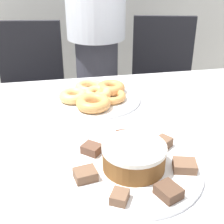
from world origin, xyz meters
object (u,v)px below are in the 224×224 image
Objects in this scene: person_standing at (96,27)px; plate_donuts at (97,99)px; frosted_cake at (134,156)px; plate_cake at (133,168)px; office_chair_right at (162,93)px; office_chair_left at (30,104)px.

plate_donuts is (-0.08, -0.61, -0.15)m from person_standing.
frosted_cake is (-0.05, -1.07, -0.11)m from person_standing.
frosted_cake is (-0.00, -0.00, 0.04)m from plate_cake.
office_chair_right is at bearing 7.88° from person_standing.
person_standing is at bearing -158.44° from office_chair_right.
plate_cake is (-0.05, -1.07, -0.15)m from person_standing.
office_chair_left is 1.24m from frosted_cake.
person_standing is at bearing 87.14° from plate_cake.
person_standing is 1.08m from frosted_cake.
person_standing is 1.08m from plate_cake.
person_standing is 1.86× the size of office_chair_right.
person_standing is at bearing 0.64° from office_chair_left.
plate_donuts is at bearing 93.84° from plate_cake.
office_chair_right is at bearing 66.71° from plate_cake.
plate_donuts is at bearing -113.83° from office_chair_right.
office_chair_right reaches higher than frosted_cake.
plate_cake is at bearing -86.16° from plate_donuts.
office_chair_left and office_chair_right have the same top height.
office_chair_left is 0.81m from plate_donuts.
person_standing is 0.63m from office_chair_right.
person_standing reaches higher than office_chair_left.
frosted_cake is at bearing -92.86° from person_standing.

